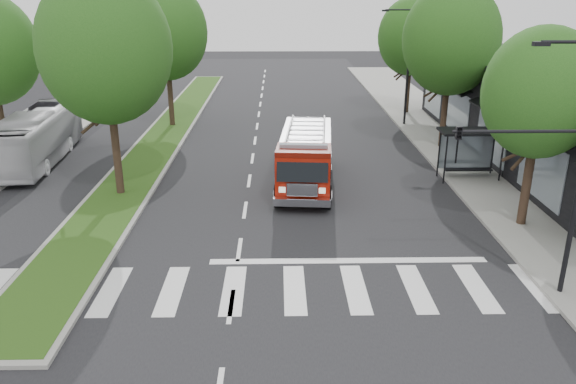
# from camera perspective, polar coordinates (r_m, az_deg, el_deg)

# --- Properties ---
(ground) EXTENTS (140.00, 140.00, 0.00)m
(ground) POSITION_cam_1_polar(r_m,az_deg,el_deg) (21.33, -4.97, -5.85)
(ground) COLOR black
(ground) RESTS_ON ground
(sidewalk_right) EXTENTS (5.00, 80.00, 0.15)m
(sidewalk_right) POSITION_cam_1_polar(r_m,az_deg,el_deg) (32.49, 18.83, 2.48)
(sidewalk_right) COLOR gray
(sidewalk_right) RESTS_ON ground
(median) EXTENTS (3.00, 50.00, 0.15)m
(median) POSITION_cam_1_polar(r_m,az_deg,el_deg) (39.00, -12.15, 5.94)
(median) COLOR gray
(median) RESTS_ON ground
(storefront_row) EXTENTS (8.00, 30.00, 5.00)m
(storefront_row) POSITION_cam_1_polar(r_m,az_deg,el_deg) (33.71, 26.56, 6.32)
(storefront_row) COLOR black
(storefront_row) RESTS_ON ground
(bus_shelter) EXTENTS (3.20, 1.60, 2.61)m
(bus_shelter) POSITION_cam_1_polar(r_m,az_deg,el_deg) (29.86, 18.04, 5.00)
(bus_shelter) COLOR black
(bus_shelter) RESTS_ON ground
(tree_right_near) EXTENTS (4.40, 4.40, 8.05)m
(tree_right_near) POSITION_cam_1_polar(r_m,az_deg,el_deg) (23.70, 24.29, 9.12)
(tree_right_near) COLOR black
(tree_right_near) RESTS_ON ground
(tree_right_mid) EXTENTS (5.60, 5.60, 9.72)m
(tree_right_mid) POSITION_cam_1_polar(r_m,az_deg,el_deg) (34.73, 16.25, 14.66)
(tree_right_mid) COLOR black
(tree_right_mid) RESTS_ON ground
(tree_right_far) EXTENTS (5.00, 5.00, 8.73)m
(tree_right_far) POSITION_cam_1_polar(r_m,az_deg,el_deg) (44.42, 12.42, 15.15)
(tree_right_far) COLOR black
(tree_right_far) RESTS_ON ground
(tree_median_near) EXTENTS (5.80, 5.80, 10.16)m
(tree_median_near) POSITION_cam_1_polar(r_m,az_deg,el_deg) (26.35, -18.08, 13.71)
(tree_median_near) COLOR black
(tree_median_near) RESTS_ON ground
(tree_median_far) EXTENTS (5.60, 5.60, 9.72)m
(tree_median_far) POSITION_cam_1_polar(r_m,az_deg,el_deg) (39.95, -12.30, 15.60)
(tree_median_far) COLOR black
(tree_median_far) RESTS_ON ground
(streetlight_right_near) EXTENTS (4.08, 0.22, 8.00)m
(streetlight_right_near) POSITION_cam_1_polar(r_m,az_deg,el_deg) (18.22, 25.51, 3.35)
(streetlight_right_near) COLOR black
(streetlight_right_near) RESTS_ON ground
(streetlight_right_far) EXTENTS (2.11, 0.20, 8.00)m
(streetlight_right_far) POSITION_cam_1_polar(r_m,az_deg,el_deg) (40.42, 11.93, 12.80)
(streetlight_right_far) COLOR black
(streetlight_right_far) RESTS_ON ground
(fire_engine) EXTENTS (3.19, 8.44, 2.86)m
(fire_engine) POSITION_cam_1_polar(r_m,az_deg,el_deg) (27.79, 1.82, 3.49)
(fire_engine) COLOR #5D0D05
(fire_engine) RESTS_ON ground
(city_bus) EXTENTS (3.27, 10.43, 2.86)m
(city_bus) POSITION_cam_1_polar(r_m,az_deg,el_deg) (34.56, -24.09, 5.15)
(city_bus) COLOR #B7B6BB
(city_bus) RESTS_ON ground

